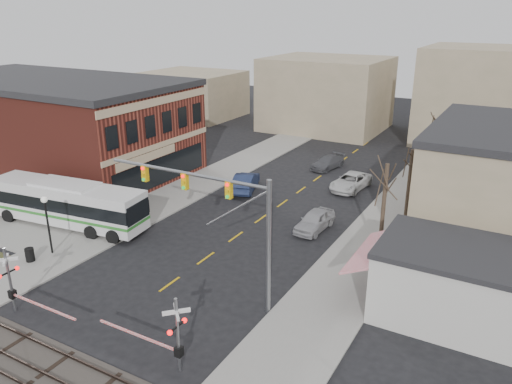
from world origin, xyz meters
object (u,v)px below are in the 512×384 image
street_lamp (46,213)px  car_c (351,182)px  car_d (328,162)px  transit_bus (67,203)px  trash_bin (30,255)px  car_b (246,182)px  pedestrian_far (115,216)px  rr_crossing_west (15,283)px  rr_crossing_east (171,333)px  traffic_signal_mast (222,208)px  pedestrian_near (93,227)px  car_a (315,221)px

street_lamp → car_c: bearing=59.3°
car_d → street_lamp: bearing=-96.3°
transit_bus → street_lamp: 5.19m
trash_bin → car_b: car_b is taller
car_d → pedestrian_far: size_ratio=2.89×
rr_crossing_west → pedestrian_far: rr_crossing_west is taller
trash_bin → transit_bus: bearing=114.5°
rr_crossing_east → car_c: bearing=92.1°
rr_crossing_east → car_d: bearing=99.1°
car_c → car_d: bearing=135.8°
street_lamp → rr_crossing_east: bearing=-19.5°
rr_crossing_west → traffic_signal_mast: bearing=37.2°
street_lamp → car_d: street_lamp is taller
transit_bus → trash_bin: bearing=-65.5°
rr_crossing_west → pedestrian_near: (-3.74, 9.21, -1.03)m
rr_crossing_east → pedestrian_near: (-14.27, 8.62, -1.03)m
car_c → pedestrian_far: size_ratio=3.36×
traffic_signal_mast → street_lamp: size_ratio=2.60×
transit_bus → rr_crossing_west: bearing=-54.0°
pedestrian_far → rr_crossing_east: bearing=-64.5°
pedestrian_near → pedestrian_far: (-0.10, 2.32, -0.01)m
trash_bin → pedestrian_far: pedestrian_far is taller
trash_bin → car_d: (9.75, 30.13, 0.09)m
street_lamp → car_b: 19.04m
transit_bus → trash_bin: transit_bus is taller
transit_bus → traffic_signal_mast: traffic_signal_mast is taller
car_d → pedestrian_far: 24.58m
trash_bin → car_c: car_c is taller
car_b → trash_bin: bearing=55.8°
trash_bin → pedestrian_near: size_ratio=0.57×
traffic_signal_mast → street_lamp: 13.99m
transit_bus → pedestrian_near: transit_bus is taller
car_d → pedestrian_far: (-8.93, -22.90, 0.25)m
rr_crossing_east → pedestrian_near: size_ratio=3.40×
street_lamp → car_c: (13.87, 23.37, -2.41)m
street_lamp → rr_crossing_west: bearing=-53.3°
car_d → rr_crossing_west: bearing=-86.3°
rr_crossing_west → pedestrian_near: 9.99m
car_c → pedestrian_near: bearing=-118.0°
transit_bus → car_c: (16.76, 19.24, -1.18)m
transit_bus → traffic_signal_mast: 17.27m
car_b → car_a: bearing=132.3°
trash_bin → traffic_signal_mast: bearing=11.2°
car_b → pedestrian_far: bearing=50.9°
trash_bin → car_a: (14.84, 14.53, 0.19)m
street_lamp → pedestrian_far: size_ratio=2.62×
traffic_signal_mast → car_c: (0.18, 22.17, -5.04)m
rr_crossing_east → car_a: size_ratio=1.23×
transit_bus → street_lamp: (2.89, -4.14, 1.22)m
rr_crossing_east → car_d: rr_crossing_east is taller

